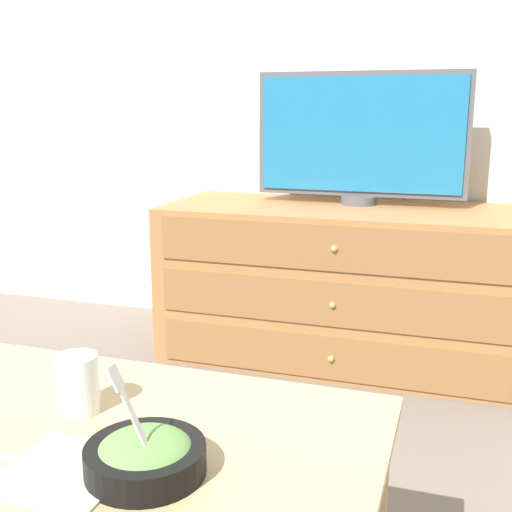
% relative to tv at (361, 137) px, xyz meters
% --- Properties ---
extents(ground_plane, '(12.00, 12.00, 0.00)m').
position_rel_tv_xyz_m(ground_plane, '(-0.04, 0.22, -0.86)').
color(ground_plane, '#70665B').
extents(wall_back, '(12.00, 0.05, 2.60)m').
position_rel_tv_xyz_m(wall_back, '(-0.04, 0.25, 0.44)').
color(wall_back, silver).
rests_on(wall_back, ground_plane).
extents(dresser, '(1.41, 0.59, 0.60)m').
position_rel_tv_xyz_m(dresser, '(-0.02, -0.09, -0.56)').
color(dresser, '#9E6B3D').
rests_on(dresser, ground_plane).
extents(tv, '(0.81, 0.14, 0.50)m').
position_rel_tv_xyz_m(tv, '(0.00, 0.00, 0.00)').
color(tv, '#515156').
rests_on(tv, dresser).
extents(coffee_table, '(0.99, 0.58, 0.46)m').
position_rel_tv_xyz_m(coffee_table, '(-0.19, -1.67, -0.47)').
color(coffee_table, tan).
rests_on(coffee_table, ground_plane).
extents(takeout_bowl, '(0.18, 0.18, 0.17)m').
position_rel_tv_xyz_m(takeout_bowl, '(-0.03, -1.75, -0.38)').
color(takeout_bowl, black).
rests_on(takeout_bowl, coffee_table).
extents(drink_cup, '(0.07, 0.07, 0.10)m').
position_rel_tv_xyz_m(drink_cup, '(-0.23, -1.61, -0.36)').
color(drink_cup, '#9E6638').
rests_on(drink_cup, coffee_table).
extents(napkin, '(0.18, 0.18, 0.00)m').
position_rel_tv_xyz_m(napkin, '(-0.14, -1.78, -0.41)').
color(napkin, silver).
rests_on(napkin, coffee_table).
extents(knife, '(0.17, 0.04, 0.01)m').
position_rel_tv_xyz_m(knife, '(-0.23, -1.77, -0.40)').
color(knife, silver).
rests_on(knife, coffee_table).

